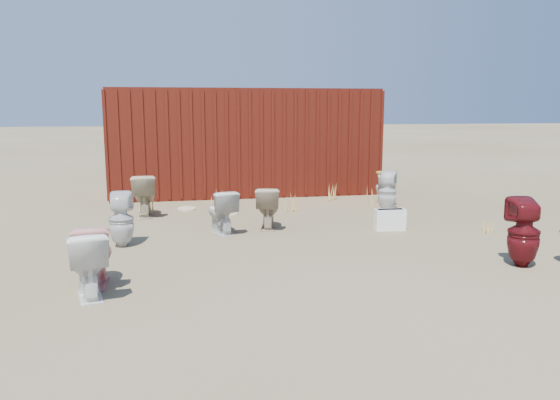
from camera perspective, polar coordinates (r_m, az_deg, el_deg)
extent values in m
plane|color=brown|center=(8.16, 0.80, -4.52)|extent=(100.00, 100.00, 0.00)
cube|color=#49170C|center=(13.06, -3.86, 6.19)|extent=(6.00, 2.40, 2.40)
imported|color=white|center=(6.19, -19.48, -6.30)|extent=(0.55, 0.78, 0.72)
imported|color=#DC847F|center=(6.55, -18.83, -5.42)|extent=(0.41, 0.71, 0.71)
imported|color=silver|center=(8.77, -6.18, -1.22)|extent=(0.56, 0.76, 0.70)
imported|color=#5C0F14|center=(7.55, 24.11, -3.12)|extent=(0.46, 0.47, 0.88)
imported|color=silver|center=(8.20, -16.27, -1.98)|extent=(0.37, 0.37, 0.80)
imported|color=#BDAE8A|center=(10.37, -14.01, 0.49)|extent=(0.46, 0.78, 0.78)
imported|color=#BFA88C|center=(9.05, -1.29, -0.80)|extent=(0.52, 0.75, 0.70)
imported|color=white|center=(11.51, 10.80, 1.17)|extent=(0.46, 0.68, 0.65)
imported|color=silver|center=(10.69, 11.16, 0.86)|extent=(0.47, 0.48, 0.78)
ellipsoid|color=gold|center=(11.47, 10.86, 2.83)|extent=(0.33, 0.41, 0.02)
cube|color=white|center=(9.15, 11.40, -2.01)|extent=(0.51, 0.23, 0.35)
ellipsoid|color=beige|center=(10.43, -5.43, -1.32)|extent=(0.50, 0.58, 0.02)
ellipsoid|color=beige|center=(10.95, -9.73, -0.89)|extent=(0.37, 0.47, 0.02)
cone|color=tan|center=(10.94, -14.05, -0.22)|extent=(0.36, 0.36, 0.34)
cone|color=tan|center=(10.61, 1.11, -0.30)|extent=(0.32, 0.32, 0.31)
cone|color=tan|center=(11.43, 9.98, 0.39)|extent=(0.36, 0.36, 0.35)
cone|color=tan|center=(11.42, -6.74, 0.25)|extent=(0.30, 0.30, 0.27)
cone|color=tan|center=(11.84, 5.15, 0.77)|extent=(0.34, 0.34, 0.33)
cone|color=tan|center=(9.43, 20.87, -2.46)|extent=(0.28, 0.28, 0.24)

